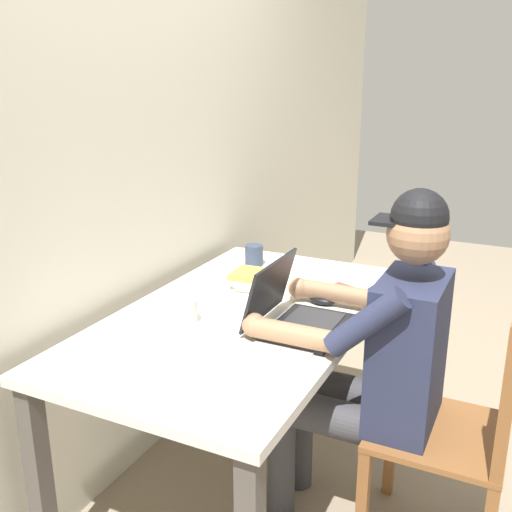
# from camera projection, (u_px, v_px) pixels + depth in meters

# --- Properties ---
(ground_plane) EXTENTS (8.00, 8.00, 0.00)m
(ground_plane) POSITION_uv_depth(u_px,v_px,m) (245.00, 483.00, 2.37)
(ground_plane) COLOR gray
(back_wall) EXTENTS (6.00, 0.04, 2.60)m
(back_wall) POSITION_uv_depth(u_px,v_px,m) (123.00, 147.00, 2.19)
(back_wall) COLOR beige
(back_wall) RESTS_ON ground
(desk) EXTENTS (1.45, 0.83, 0.73)m
(desk) POSITION_uv_depth(u_px,v_px,m) (244.00, 335.00, 2.18)
(desk) COLOR beige
(desk) RESTS_ON ground
(seated_person) EXTENTS (0.50, 0.60, 1.24)m
(seated_person) POSITION_uv_depth(u_px,v_px,m) (376.00, 352.00, 1.97)
(seated_person) COLOR #232842
(seated_person) RESTS_ON ground
(wooden_chair) EXTENTS (0.42, 0.42, 0.93)m
(wooden_chair) POSITION_uv_depth(u_px,v_px,m) (457.00, 432.00, 1.92)
(wooden_chair) COLOR brown
(wooden_chair) RESTS_ON ground
(laptop) EXTENTS (0.33, 0.29, 0.23)m
(laptop) POSITION_uv_depth(u_px,v_px,m) (292.00, 312.00, 2.02)
(laptop) COLOR black
(laptop) RESTS_ON desk
(computer_mouse) EXTENTS (0.06, 0.10, 0.03)m
(computer_mouse) POSITION_uv_depth(u_px,v_px,m) (322.00, 300.00, 2.22)
(computer_mouse) COLOR black
(computer_mouse) RESTS_ON desk
(coffee_mug_white) EXTENTS (0.12, 0.08, 0.10)m
(coffee_mug_white) POSITION_uv_depth(u_px,v_px,m) (186.00, 313.00, 2.02)
(coffee_mug_white) COLOR silver
(coffee_mug_white) RESTS_ON desk
(coffee_mug_dark) EXTENTS (0.12, 0.08, 0.09)m
(coffee_mug_dark) POSITION_uv_depth(u_px,v_px,m) (254.00, 255.00, 2.66)
(coffee_mug_dark) COLOR #2D384C
(coffee_mug_dark) RESTS_ON desk
(book_stack_main) EXTENTS (0.19, 0.16, 0.06)m
(book_stack_main) POSITION_uv_depth(u_px,v_px,m) (253.00, 279.00, 2.39)
(book_stack_main) COLOR white
(book_stack_main) RESTS_ON desk
(paper_pile_near_laptop) EXTENTS (0.30, 0.27, 0.02)m
(paper_pile_near_laptop) POSITION_uv_depth(u_px,v_px,m) (238.00, 372.00, 1.71)
(paper_pile_near_laptop) COLOR white
(paper_pile_near_laptop) RESTS_ON desk
(paper_pile_back_corner) EXTENTS (0.22, 0.17, 0.01)m
(paper_pile_back_corner) POSITION_uv_depth(u_px,v_px,m) (194.00, 323.00, 2.04)
(paper_pile_back_corner) COLOR white
(paper_pile_back_corner) RESTS_ON desk
(paper_pile_side) EXTENTS (0.20, 0.21, 0.01)m
(paper_pile_side) POSITION_uv_depth(u_px,v_px,m) (273.00, 360.00, 1.79)
(paper_pile_side) COLOR white
(paper_pile_side) RESTS_ON desk
(landscape_photo_print) EXTENTS (0.15, 0.13, 0.00)m
(landscape_photo_print) POSITION_uv_depth(u_px,v_px,m) (337.00, 288.00, 2.38)
(landscape_photo_print) COLOR #C63D33
(landscape_photo_print) RESTS_ON desk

